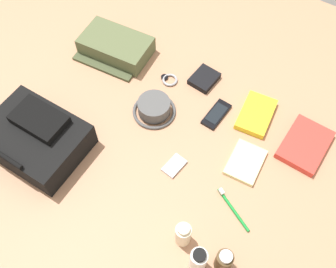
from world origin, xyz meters
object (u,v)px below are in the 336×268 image
at_px(wristwatch, 169,80).
at_px(wallet, 204,79).
at_px(backpack, 36,138).
at_px(toothbrush, 231,207).
at_px(toiletry_pouch, 115,47).
at_px(paperback_novel, 305,145).
at_px(travel_guidebook, 256,114).
at_px(notepad, 245,162).
at_px(lotion_bottle, 183,234).
at_px(cologne_bottle, 224,261).
at_px(media_player, 174,166).
at_px(toothpaste_tube, 198,260).
at_px(bucket_hat, 154,108).
at_px(cell_phone, 216,114).

relative_size(wristwatch, wallet, 0.65).
bearing_deg(backpack, toothbrush, -166.92).
distance_m(toiletry_pouch, paperback_novel, 0.84).
distance_m(travel_guidebook, notepad, 0.21).
relative_size(lotion_bottle, notepad, 0.75).
distance_m(cologne_bottle, media_player, 0.37).
bearing_deg(wallet, paperback_novel, 176.15).
xyz_separation_m(lotion_bottle, wallet, (0.26, -0.59, -0.04)).
distance_m(wristwatch, toothbrush, 0.57).
height_order(backpack, toothpaste_tube, backpack).
height_order(bucket_hat, notepad, bucket_hat).
xyz_separation_m(toothpaste_tube, wallet, (0.34, -0.64, -0.05)).
bearing_deg(toothbrush, backpack, 13.08).
height_order(lotion_bottle, paperback_novel, lotion_bottle).
xyz_separation_m(media_player, toothbrush, (-0.24, 0.03, 0.00)).
xyz_separation_m(toothpaste_tube, wristwatch, (0.46, -0.56, -0.06)).
bearing_deg(paperback_novel, notepad, 49.57).
xyz_separation_m(backpack, travel_guidebook, (-0.60, -0.53, -0.04)).
height_order(travel_guidebook, cell_phone, travel_guidebook).
relative_size(bucket_hat, cell_phone, 1.21).
bearing_deg(lotion_bottle, bucket_hat, -46.21).
xyz_separation_m(bucket_hat, lotion_bottle, (-0.34, 0.36, 0.03)).
distance_m(travel_guidebook, toothbrush, 0.38).
distance_m(bucket_hat, wallet, 0.25).
distance_m(travel_guidebook, wristwatch, 0.37).
bearing_deg(travel_guidebook, wallet, -10.08).
xyz_separation_m(wallet, notepad, (-0.31, 0.24, -0.00)).
bearing_deg(media_player, wristwatch, -54.94).
distance_m(lotion_bottle, media_player, 0.26).
distance_m(toiletry_pouch, cologne_bottle, 0.95).
bearing_deg(media_player, bucket_hat, -39.67).
distance_m(cologne_bottle, paperback_novel, 0.53).
distance_m(backpack, wallet, 0.68).
distance_m(media_player, wristwatch, 0.38).
height_order(wristwatch, notepad, notepad).
bearing_deg(wristwatch, cologne_bottle, 135.05).
bearing_deg(lotion_bottle, wallet, -66.34).
bearing_deg(toiletry_pouch, toothpaste_tube, 141.83).
bearing_deg(backpack, notepad, -153.15).
height_order(cologne_bottle, toothbrush, cologne_bottle).
bearing_deg(toiletry_pouch, toothbrush, 154.40).
bearing_deg(toothbrush, cell_phone, -53.47).
bearing_deg(notepad, backpack, 22.31).
distance_m(paperback_novel, cell_phone, 0.34).
relative_size(backpack, cell_phone, 2.47).
distance_m(paperback_novel, media_player, 0.48).
xyz_separation_m(wristwatch, notepad, (-0.42, 0.17, 0.00)).
height_order(cell_phone, wallet, wallet).
height_order(media_player, wristwatch, same).
distance_m(bucket_hat, cologne_bottle, 0.61).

